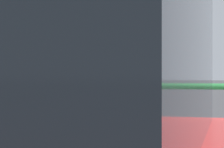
# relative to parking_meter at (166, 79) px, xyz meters

# --- Properties ---
(parking_meter) EXTENTS (0.19, 0.20, 1.58)m
(parking_meter) POSITION_rel_parking_meter_xyz_m (0.00, 0.00, 0.00)
(parking_meter) COLOR slate
(parking_meter) RESTS_ON sidewalk_curb
(pedestrian_at_meter) EXTENTS (0.64, 0.37, 1.59)m
(pedestrian_at_meter) POSITION_rel_parking_meter_xyz_m (-0.58, 0.11, -0.28)
(pedestrian_at_meter) COLOR brown
(pedestrian_at_meter) RESTS_ON sidewalk_curb
(background_railing) EXTENTS (24.06, 0.06, 1.11)m
(background_railing) POSITION_rel_parking_meter_xyz_m (0.16, 1.92, -0.37)
(background_railing) COLOR #1E602D
(background_railing) RESTS_ON sidewalk_curb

